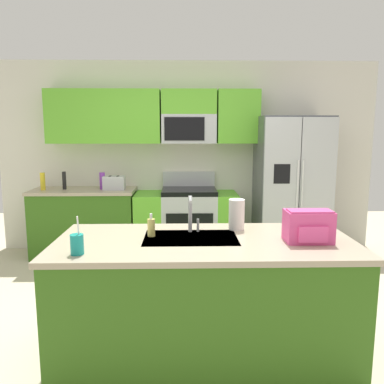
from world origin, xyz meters
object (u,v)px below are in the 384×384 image
at_px(toaster, 114,183).
at_px(bottle_yellow, 43,181).
at_px(range_oven, 186,222).
at_px(paper_towel_roll, 237,214).
at_px(pepper_mill, 64,180).
at_px(bottle_purple, 102,181).
at_px(refrigerator, 291,187).
at_px(soap_dispenser, 151,227).
at_px(drink_cup_teal, 77,244).
at_px(sink_faucet, 191,211).
at_px(backpack, 309,225).

relative_size(toaster, bottle_yellow, 1.23).
relative_size(range_oven, paper_towel_roll, 5.67).
bearing_deg(bottle_yellow, paper_towel_roll, -42.74).
xyz_separation_m(pepper_mill, bottle_yellow, (-0.26, -0.05, -0.00)).
bearing_deg(bottle_purple, refrigerator, -1.50).
distance_m(refrigerator, pepper_mill, 3.00).
bearing_deg(soap_dispenser, refrigerator, 53.43).
height_order(refrigerator, bottle_purple, refrigerator).
xyz_separation_m(range_oven, paper_towel_roll, (0.38, -2.13, 0.58)).
bearing_deg(refrigerator, bottle_purple, 178.50).
bearing_deg(refrigerator, bottle_yellow, 179.69).
distance_m(range_oven, bottle_purple, 1.25).
bearing_deg(drink_cup_teal, sink_faucet, 34.84).
distance_m(refrigerator, sink_faucet, 2.56).
bearing_deg(paper_towel_roll, backpack, -38.08).
bearing_deg(bottle_purple, paper_towel_roll, -55.07).
height_order(pepper_mill, drink_cup_teal, drink_cup_teal).
height_order(bottle_yellow, paper_towel_roll, paper_towel_roll).
bearing_deg(toaster, soap_dispenser, -73.63).
height_order(bottle_purple, bottle_yellow, bottle_yellow).
relative_size(bottle_purple, sink_faucet, 0.79).
bearing_deg(bottle_yellow, toaster, 0.11).
distance_m(bottle_purple, drink_cup_teal, 2.75).
xyz_separation_m(bottle_yellow, drink_cup_teal, (1.16, -2.68, -0.05)).
xyz_separation_m(bottle_purple, soap_dispenser, (0.83, -2.31, -0.04)).
distance_m(toaster, drink_cup_teal, 2.69).
bearing_deg(paper_towel_roll, toaster, 122.44).
bearing_deg(refrigerator, paper_towel_roll, -116.14).
xyz_separation_m(toaster, bottle_yellow, (-0.93, -0.00, 0.02)).
xyz_separation_m(refrigerator, backpack, (-0.56, -2.42, 0.09)).
relative_size(bottle_yellow, sink_faucet, 0.81).
height_order(range_oven, bottle_purple, bottle_purple).
relative_size(refrigerator, bottle_purple, 8.27).
distance_m(bottle_yellow, drink_cup_teal, 2.92).
bearing_deg(paper_towel_roll, soap_dispenser, -164.09).
distance_m(bottle_purple, soap_dispenser, 2.46).
bearing_deg(pepper_mill, bottle_purple, -0.47).
height_order(refrigerator, bottle_yellow, refrigerator).
relative_size(paper_towel_roll, backpack, 0.75).
bearing_deg(soap_dispenser, drink_cup_teal, -136.55).
height_order(toaster, soap_dispenser, toaster).
distance_m(sink_faucet, soap_dispenser, 0.33).
distance_m(drink_cup_teal, soap_dispenser, 0.60).
bearing_deg(soap_dispenser, bottle_purple, 109.72).
xyz_separation_m(refrigerator, sink_faucet, (-1.37, -2.15, 0.14)).
bearing_deg(drink_cup_teal, refrigerator, 51.68).
bearing_deg(paper_towel_roll, drink_cup_teal, -151.25).
height_order(bottle_purple, sink_faucet, sink_faucet).
height_order(refrigerator, toaster, refrigerator).
distance_m(pepper_mill, bottle_purple, 0.50).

